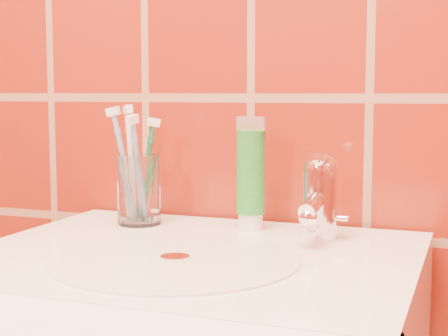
% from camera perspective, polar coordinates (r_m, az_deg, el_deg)
% --- Properties ---
extents(glass_tumbler, '(0.08, 0.08, 0.11)m').
position_cam_1_polar(glass_tumbler, '(1.05, -7.07, -1.80)').
color(glass_tumbler, white).
rests_on(glass_tumbler, pedestal_sink).
extents(toothpaste_tube, '(0.05, 0.04, 0.17)m').
position_cam_1_polar(toothpaste_tube, '(1.00, 2.23, -0.77)').
color(toothpaste_tube, white).
rests_on(toothpaste_tube, pedestal_sink).
extents(faucet, '(0.05, 0.11, 0.12)m').
position_cam_1_polar(faucet, '(0.94, 7.95, -2.09)').
color(faucet, white).
rests_on(faucet, pedestal_sink).
extents(toothbrush_0, '(0.08, 0.07, 0.17)m').
position_cam_1_polar(toothbrush_0, '(1.06, -6.49, -0.25)').
color(toothbrush_0, '#1F7643').
rests_on(toothbrush_0, glass_tumbler).
extents(toothbrush_1, '(0.07, 0.07, 0.19)m').
position_cam_1_polar(toothbrush_1, '(1.05, -8.21, 0.11)').
color(toothbrush_1, '#6F9BC5').
rests_on(toothbrush_1, glass_tumbler).
extents(toothbrush_2, '(0.08, 0.08, 0.19)m').
position_cam_1_polar(toothbrush_2, '(1.05, -7.75, 0.25)').
color(toothbrush_2, white).
rests_on(toothbrush_2, glass_tumbler).
extents(toothbrush_3, '(0.04, 0.08, 0.18)m').
position_cam_1_polar(toothbrush_3, '(1.03, -7.14, -0.27)').
color(toothbrush_3, '#739BCD').
rests_on(toothbrush_3, glass_tumbler).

